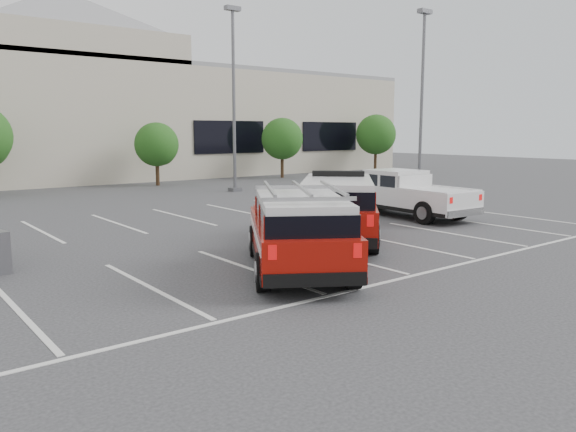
% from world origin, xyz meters
% --- Properties ---
extents(ground, '(120.00, 120.00, 0.00)m').
position_xyz_m(ground, '(0.00, 0.00, 0.00)').
color(ground, '#2E2E30').
rests_on(ground, ground).
extents(stall_markings, '(23.00, 15.00, 0.01)m').
position_xyz_m(stall_markings, '(0.00, 4.50, 0.01)').
color(stall_markings, silver).
rests_on(stall_markings, ground).
extents(convention_building, '(60.00, 16.99, 13.20)m').
position_xyz_m(convention_building, '(0.18, 31.86, 4.72)').
color(convention_building, '#B4AE98').
rests_on(convention_building, ground).
extents(tree_mid_right, '(2.77, 2.77, 3.99)m').
position_xyz_m(tree_mid_right, '(5.09, 22.05, 2.50)').
color(tree_mid_right, '#3F2B19').
rests_on(tree_mid_right, ground).
extents(tree_right, '(3.07, 3.07, 4.42)m').
position_xyz_m(tree_right, '(15.09, 22.05, 2.77)').
color(tree_right, '#3F2B19').
rests_on(tree_right, ground).
extents(tree_far_right, '(3.37, 3.37, 4.85)m').
position_xyz_m(tree_far_right, '(25.09, 22.05, 3.04)').
color(tree_far_right, '#3F2B19').
rests_on(tree_far_right, ground).
extents(light_pole_mid, '(0.90, 0.60, 10.24)m').
position_xyz_m(light_pole_mid, '(7.00, 16.00, 5.19)').
color(light_pole_mid, '#59595E').
rests_on(light_pole_mid, ground).
extents(light_pole_right, '(0.90, 0.60, 10.24)m').
position_xyz_m(light_pole_right, '(16.00, 10.00, 5.19)').
color(light_pole_right, '#59595E').
rests_on(light_pole_right, ground).
extents(fire_chief_suv, '(5.89, 6.00, 2.17)m').
position_xyz_m(fire_chief_suv, '(1.57, 1.51, 0.89)').
color(fire_chief_suv, '#940E07').
rests_on(fire_chief_suv, ground).
extents(white_pickup, '(2.40, 6.12, 1.85)m').
position_xyz_m(white_pickup, '(7.31, 3.74, 0.74)').
color(white_pickup, silver).
rests_on(white_pickup, ground).
extents(ladder_suv, '(4.68, 5.74, 2.14)m').
position_xyz_m(ladder_suv, '(-1.90, -0.85, 0.86)').
color(ladder_suv, '#940E07').
rests_on(ladder_suv, ground).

